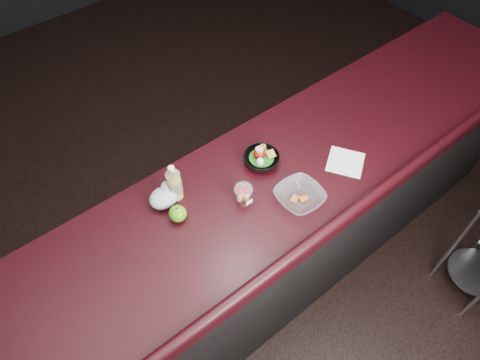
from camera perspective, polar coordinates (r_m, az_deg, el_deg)
name	(u,v)px	position (r m, az deg, el deg)	size (l,w,h in m)	color
ground	(266,336)	(2.67, 3.55, -20.06)	(8.00, 8.00, 0.00)	black
room_shell	(302,93)	(1.10, 8.29, 11.39)	(8.00, 8.00, 8.00)	black
counter	(234,259)	(2.29, -0.78, -10.44)	(4.06, 0.71, 1.02)	black
lemonade_bottle	(174,184)	(1.83, -8.75, -0.60)	(0.06, 0.06, 0.19)	yellow
fruit_cup	(243,194)	(1.81, 0.46, -1.84)	(0.08, 0.08, 0.11)	white
green_apple	(178,214)	(1.80, -8.31, -4.46)	(0.08, 0.08, 0.08)	#3C790E
plastic_bag	(164,196)	(1.85, -10.06, -2.13)	(0.13, 0.11, 0.09)	silver
snack_bowl	(261,159)	(1.97, 2.84, 2.84)	(0.17, 0.17, 0.09)	black
takeout_bowl	(299,196)	(1.86, 7.94, -2.16)	(0.21, 0.21, 0.05)	silver
paper_napkin	(345,162)	(2.05, 13.88, 2.34)	(0.16, 0.16, 0.00)	white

